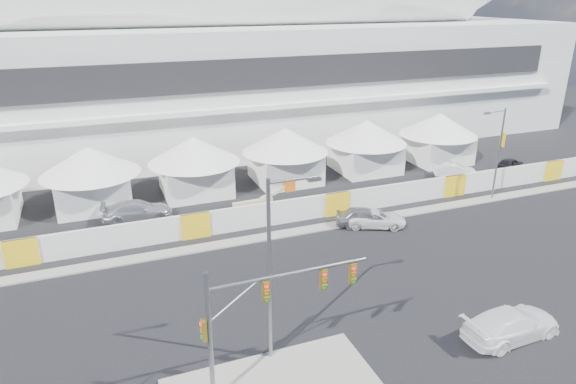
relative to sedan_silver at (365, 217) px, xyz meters
name	(u,v)px	position (x,y,z in m)	size (l,w,h in m)	color
ground	(355,326)	(-7.06, -11.59, -0.79)	(160.00, 160.00, 0.00)	black
far_curb	(485,200)	(12.94, 0.91, -0.73)	(80.00, 1.20, 0.12)	gray
stadium	(263,62)	(1.64, 29.92, 8.66)	(80.00, 24.80, 21.98)	silver
tent_row	(241,155)	(-6.56, 12.41, 2.36)	(53.40, 8.40, 5.40)	white
hoarding_fence	(337,204)	(-1.06, 2.91, 0.21)	(70.00, 0.25, 2.00)	silver
scaffold_tower	(522,79)	(38.94, 24.41, 5.21)	(4.40, 4.40, 12.00)	#595B60
sedan_silver	(365,217)	(0.00, 0.00, 0.00)	(4.63, 1.86, 1.58)	#99999D
pickup_curb	(376,219)	(0.86, -0.33, -0.13)	(4.73, 2.18, 1.32)	white
pickup_near	(511,324)	(0.33, -15.48, 0.05)	(5.77, 2.35, 1.68)	white
lot_car_a	(455,171)	(14.43, 7.10, -0.09)	(4.21, 1.47, 1.39)	white
lot_car_b	(510,164)	(21.39, 6.94, -0.15)	(3.76, 1.51, 1.28)	black
lot_car_c	(137,210)	(-16.87, 7.95, 0.03)	(5.61, 2.28, 1.63)	silver
traffic_mast	(249,324)	(-14.09, -14.37, 3.05)	(7.86, 0.65, 6.68)	slate
streetlight_median	(274,259)	(-12.15, -12.39, 4.91)	(2.67, 0.27, 9.67)	slate
streetlight_curb	(498,148)	(13.52, 0.91, 4.07)	(2.48, 0.56, 8.36)	slate
boom_lift	(248,214)	(-8.58, 3.93, 0.08)	(6.34, 1.56, 3.21)	orange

